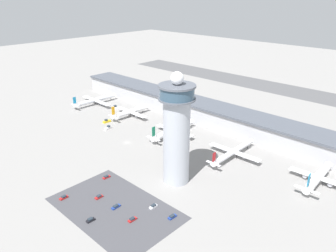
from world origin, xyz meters
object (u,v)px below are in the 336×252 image
(airplane_gate_bravo, at_px, (131,112))
(service_truck_baggage, at_px, (108,128))
(car_blue_compact, at_px, (91,220))
(airplane_gate_charlie, at_px, (174,130))
(car_maroon_suv, at_px, (116,207))
(service_truck_fuel, at_px, (116,108))
(car_green_van, at_px, (132,219))
(car_yellow_taxi, at_px, (99,197))
(car_silver_sedan, at_px, (153,206))
(airplane_gate_echo, at_px, (318,177))
(service_truck_catering, at_px, (107,121))
(car_grey_coupe, at_px, (172,217))
(airplane_gate_alpha, at_px, (95,100))
(control_tower, at_px, (177,131))
(airplane_gate_delta, at_px, (233,152))
(car_black_suv, at_px, (106,177))
(car_navy_sedan, at_px, (64,197))

(airplane_gate_bravo, distance_m, service_truck_baggage, 30.64)
(service_truck_baggage, height_order, car_blue_compact, service_truck_baggage)
(airplane_gate_charlie, height_order, car_maroon_suv, airplane_gate_charlie)
(service_truck_fuel, height_order, car_green_van, service_truck_fuel)
(service_truck_fuel, xyz_separation_m, car_yellow_taxi, (102.11, -90.22, -0.52))
(airplane_gate_charlie, bearing_deg, car_silver_sedan, -53.79)
(airplane_gate_bravo, bearing_deg, car_blue_compact, -48.16)
(service_truck_fuel, height_order, car_blue_compact, service_truck_fuel)
(airplane_gate_echo, height_order, service_truck_fuel, airplane_gate_echo)
(airplane_gate_bravo, xyz_separation_m, car_silver_sedan, (103.32, -73.36, -3.58))
(service_truck_catering, bearing_deg, airplane_gate_bravo, 80.79)
(car_silver_sedan, relative_size, car_grey_coupe, 0.95)
(airplane_gate_alpha, relative_size, airplane_gate_bravo, 1.19)
(airplane_gate_echo, distance_m, service_truck_fuel, 177.48)
(airplane_gate_charlie, distance_m, service_truck_fuel, 76.97)
(control_tower, height_order, airplane_gate_echo, control_tower)
(airplane_gate_alpha, relative_size, car_silver_sedan, 10.14)
(control_tower, height_order, car_green_van, control_tower)
(airplane_gate_charlie, distance_m, service_truck_baggage, 51.06)
(airplane_gate_bravo, xyz_separation_m, service_truck_catering, (-3.57, -21.99, -3.19))
(airplane_gate_delta, distance_m, car_black_suv, 79.70)
(car_maroon_suv, distance_m, car_grey_coupe, 28.39)
(airplane_gate_charlie, distance_m, car_grey_coupe, 94.06)
(car_grey_coupe, distance_m, car_yellow_taxi, 40.44)
(service_truck_baggage, relative_size, car_blue_compact, 1.63)
(service_truck_fuel, relative_size, car_green_van, 1.66)
(airplane_gate_echo, bearing_deg, car_black_suv, -139.33)
(airplane_gate_echo, bearing_deg, service_truck_catering, -170.90)
(service_truck_baggage, xyz_separation_m, car_maroon_suv, (82.06, -56.74, -0.39))
(airplane_gate_charlie, bearing_deg, car_yellow_taxi, -73.07)
(service_truck_catering, bearing_deg, car_silver_sedan, -25.67)
(airplane_gate_charlie, relative_size, service_truck_baggage, 6.60)
(airplane_gate_bravo, distance_m, car_green_van, 135.06)
(car_black_suv, bearing_deg, car_maroon_suv, -27.41)
(airplane_gate_echo, xyz_separation_m, car_silver_sedan, (-49.50, -76.43, -3.60))
(service_truck_catering, distance_m, service_truck_baggage, 13.88)
(car_silver_sedan, bearing_deg, service_truck_baggage, 155.17)
(car_yellow_taxi, bearing_deg, airplane_gate_alpha, 145.86)
(airplane_gate_alpha, relative_size, airplane_gate_charlie, 1.00)
(service_truck_fuel, distance_m, service_truck_baggage, 46.27)
(airplane_gate_charlie, relative_size, car_grey_coupe, 9.62)
(service_truck_baggage, bearing_deg, airplane_gate_delta, 15.61)
(control_tower, xyz_separation_m, service_truck_fuel, (-119.19, 50.60, -28.88))
(service_truck_catering, bearing_deg, airplane_gate_echo, 9.10)
(airplane_gate_alpha, bearing_deg, service_truck_catering, -24.14)
(airplane_gate_bravo, height_order, airplane_gate_delta, airplane_gate_bravo)
(service_truck_baggage, xyz_separation_m, car_yellow_taxi, (69.26, -57.63, -0.39))
(car_green_van, distance_m, car_yellow_taxi, 25.92)
(service_truck_baggage, height_order, car_silver_sedan, service_truck_baggage)
(car_navy_sedan, bearing_deg, car_green_van, 18.44)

